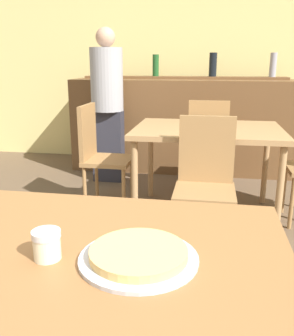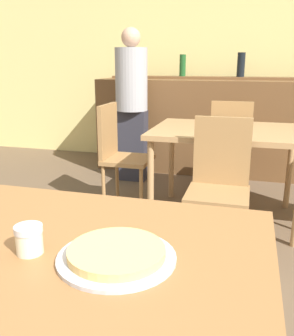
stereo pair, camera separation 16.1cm
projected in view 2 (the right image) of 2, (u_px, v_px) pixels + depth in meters
wall_back at (215, 52)px, 4.67m from camera, size 8.00×0.05×2.80m
dining_table_near at (76, 265)px, 1.17m from camera, size 1.20×0.88×0.74m
dining_table_far at (227, 138)px, 3.01m from camera, size 1.19×0.89×0.76m
bar_counter at (207, 126)px, 4.43m from camera, size 2.60×0.56×1.08m
bar_back_shelf at (213, 74)px, 4.39m from camera, size 2.39×0.24×0.30m
chair_far_side_front at (219, 179)px, 2.48m from camera, size 0.40×0.40×0.93m
chair_far_side_back at (231, 142)px, 3.62m from camera, size 0.40×0.40×0.93m
chair_far_side_left at (119, 150)px, 3.29m from camera, size 0.40×0.40×0.93m
pizza_tray at (117, 254)px, 1.06m from camera, size 0.34×0.34×0.04m
cheese_shaker at (29, 239)px, 1.09m from camera, size 0.08×0.08×0.09m
person_standing at (132, 101)px, 4.00m from camera, size 0.34×0.34×1.62m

